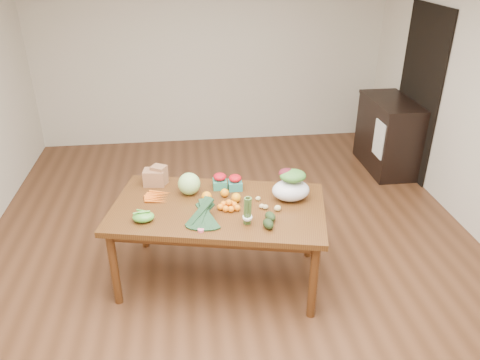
{
  "coord_description": "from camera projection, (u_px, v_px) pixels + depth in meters",
  "views": [
    {
      "loc": [
        -0.4,
        -3.72,
        2.74
      ],
      "look_at": [
        0.06,
        0.0,
        0.82
      ],
      "focal_mm": 35.0,
      "sensor_mm": 36.0,
      "label": 1
    }
  ],
  "objects": [
    {
      "name": "floor",
      "position": [
        234.0,
        254.0,
        4.58
      ],
      "size": [
        6.0,
        6.0,
        0.0
      ],
      "primitive_type": "plane",
      "color": "#58341E",
      "rests_on": "ground"
    },
    {
      "name": "room_walls",
      "position": [
        233.0,
        124.0,
        3.96
      ],
      "size": [
        5.02,
        6.02,
        2.7
      ],
      "color": "beige",
      "rests_on": "floor"
    },
    {
      "name": "dining_table",
      "position": [
        219.0,
        243.0,
        4.1
      ],
      "size": [
        1.95,
        1.35,
        0.75
      ],
      "primitive_type": "cube",
      "rotation": [
        0.0,
        0.0,
        -0.22
      ],
      "color": "#4D2E12",
      "rests_on": "floor"
    },
    {
      "name": "doorway_dark",
      "position": [
        418.0,
        94.0,
        5.78
      ],
      "size": [
        0.02,
        1.0,
        2.1
      ],
      "primitive_type": "cube",
      "color": "black",
      "rests_on": "floor"
    },
    {
      "name": "cabinet",
      "position": [
        388.0,
        135.0,
        6.12
      ],
      "size": [
        0.52,
        1.02,
        0.94
      ],
      "primitive_type": "cube",
      "color": "black",
      "rests_on": "floor"
    },
    {
      "name": "dish_towel",
      "position": [
        379.0,
        139.0,
        5.78
      ],
      "size": [
        0.02,
        0.28,
        0.45
      ],
      "primitive_type": "cube",
      "color": "white",
      "rests_on": "cabinet"
    },
    {
      "name": "paper_bag",
      "position": [
        154.0,
        176.0,
        4.24
      ],
      "size": [
        0.29,
        0.26,
        0.18
      ],
      "primitive_type": null,
      "rotation": [
        0.0,
        0.0,
        -0.22
      ],
      "color": "#9C6F46",
      "rests_on": "dining_table"
    },
    {
      "name": "cabbage",
      "position": [
        189.0,
        184.0,
        4.08
      ],
      "size": [
        0.2,
        0.2,
        0.2
      ],
      "primitive_type": "sphere",
      "color": "#A7D379",
      "rests_on": "dining_table"
    },
    {
      "name": "strawberry_basket_a",
      "position": [
        220.0,
        182.0,
        4.2
      ],
      "size": [
        0.15,
        0.15,
        0.11
      ],
      "primitive_type": null,
      "rotation": [
        0.0,
        0.0,
        -0.22
      ],
      "color": "red",
      "rests_on": "dining_table"
    },
    {
      "name": "strawberry_basket_b",
      "position": [
        235.0,
        184.0,
        4.18
      ],
      "size": [
        0.14,
        0.14,
        0.11
      ],
      "primitive_type": null,
      "rotation": [
        0.0,
        0.0,
        -0.22
      ],
      "color": "red",
      "rests_on": "dining_table"
    },
    {
      "name": "orange_a",
      "position": [
        207.0,
        197.0,
        3.99
      ],
      "size": [
        0.09,
        0.09,
        0.09
      ],
      "primitive_type": "sphere",
      "color": "orange",
      "rests_on": "dining_table"
    },
    {
      "name": "orange_b",
      "position": [
        225.0,
        193.0,
        4.06
      ],
      "size": [
        0.07,
        0.07,
        0.07
      ],
      "primitive_type": "sphere",
      "color": "orange",
      "rests_on": "dining_table"
    },
    {
      "name": "orange_c",
      "position": [
        236.0,
        198.0,
        3.98
      ],
      "size": [
        0.08,
        0.08,
        0.08
      ],
      "primitive_type": "sphere",
      "color": "#FA9F0F",
      "rests_on": "dining_table"
    },
    {
      "name": "mandarin_cluster",
      "position": [
        229.0,
        204.0,
        3.88
      ],
      "size": [
        0.22,
        0.22,
        0.09
      ],
      "primitive_type": null,
      "rotation": [
        0.0,
        0.0,
        -0.22
      ],
      "color": "orange",
      "rests_on": "dining_table"
    },
    {
      "name": "carrots",
      "position": [
        157.0,
        197.0,
        4.05
      ],
      "size": [
        0.26,
        0.26,
        0.03
      ],
      "primitive_type": null,
      "rotation": [
        0.0,
        0.0,
        -0.22
      ],
      "color": "orange",
      "rests_on": "dining_table"
    },
    {
      "name": "snap_pea_bag",
      "position": [
        143.0,
        217.0,
        3.7
      ],
      "size": [
        0.18,
        0.13,
        0.08
      ],
      "primitive_type": "ellipsoid",
      "color": "green",
      "rests_on": "dining_table"
    },
    {
      "name": "kale_bunch",
      "position": [
        203.0,
        216.0,
        3.64
      ],
      "size": [
        0.4,
        0.46,
        0.16
      ],
      "primitive_type": null,
      "rotation": [
        0.0,
        0.0,
        -0.22
      ],
      "color": "#15311E",
      "rests_on": "dining_table"
    },
    {
      "name": "asparagus_bundle",
      "position": [
        247.0,
        211.0,
        3.62
      ],
      "size": [
        0.1,
        0.13,
        0.26
      ],
      "primitive_type": null,
      "rotation": [
        0.15,
        0.0,
        -0.22
      ],
      "color": "#57833C",
      "rests_on": "dining_table"
    },
    {
      "name": "potato_a",
      "position": [
        247.0,
        204.0,
        3.91
      ],
      "size": [
        0.06,
        0.05,
        0.05
      ],
      "primitive_type": "ellipsoid",
      "color": "tan",
      "rests_on": "dining_table"
    },
    {
      "name": "potato_b",
      "position": [
        265.0,
        207.0,
        3.88
      ],
      "size": [
        0.05,
        0.04,
        0.04
      ],
      "primitive_type": "ellipsoid",
      "color": "tan",
      "rests_on": "dining_table"
    },
    {
      "name": "potato_c",
      "position": [
        262.0,
        206.0,
        3.89
      ],
      "size": [
        0.05,
        0.04,
        0.04
      ],
      "primitive_type": "ellipsoid",
      "color": "#D5B97B",
      "rests_on": "dining_table"
    },
    {
      "name": "potato_d",
      "position": [
        258.0,
        198.0,
        4.01
      ],
      "size": [
        0.05,
        0.04,
        0.04
      ],
      "primitive_type": "ellipsoid",
      "color": "#DCCF7F",
      "rests_on": "dining_table"
    },
    {
      "name": "potato_e",
      "position": [
        278.0,
        208.0,
        3.85
      ],
      "size": [
        0.06,
        0.05,
        0.05
      ],
      "primitive_type": "ellipsoid",
      "color": "#D3BA79",
      "rests_on": "dining_table"
    },
    {
      "name": "avocado_a",
      "position": [
        268.0,
        224.0,
        3.61
      ],
      "size": [
        0.11,
        0.13,
        0.08
      ],
      "primitive_type": "ellipsoid",
      "rotation": [
        0.0,
        0.0,
        0.3
      ],
      "color": "black",
      "rests_on": "dining_table"
    },
    {
      "name": "avocado_b",
      "position": [
        270.0,
        217.0,
        3.71
      ],
      "size": [
        0.11,
        0.13,
        0.08
      ],
      "primitive_type": "ellipsoid",
      "rotation": [
        0.0,
        0.0,
        0.3
      ],
      "color": "black",
      "rests_on": "dining_table"
    },
    {
      "name": "salad_bag",
      "position": [
        291.0,
        187.0,
        3.98
      ],
      "size": [
        0.37,
        0.31,
        0.25
      ],
      "primitive_type": null,
      "rotation": [
        0.0,
        0.0,
        -0.22
      ],
      "color": "white",
      "rests_on": "dining_table"
    }
  ]
}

